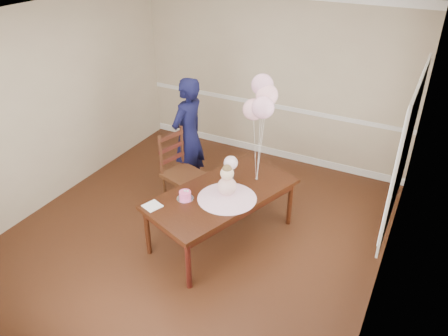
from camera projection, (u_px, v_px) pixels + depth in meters
floor at (195, 234)px, 5.68m from camera, size 4.50×5.00×0.00m
ceiling at (186, 20)px, 4.33m from camera, size 4.50×5.00×0.02m
wall_back at (272, 79)px, 6.92m from camera, size 4.50×0.02×2.70m
wall_front at (9, 283)px, 3.09m from camera, size 4.50×0.02×2.70m
wall_left at (48, 107)px, 5.90m from camera, size 0.02×5.00×2.70m
wall_right at (396, 191)px, 4.11m from camera, size 0.02×5.00×2.70m
chair_rail_trim at (271, 105)px, 7.14m from camera, size 4.50×0.02×0.07m
baseboard_trim at (268, 151)px, 7.57m from camera, size 4.50×0.02×0.12m
window_frame at (405, 150)px, 4.40m from camera, size 0.02×1.66×1.56m
window_blinds at (403, 149)px, 4.41m from camera, size 0.01×1.50×1.40m
dining_table_top at (222, 194)px, 5.30m from camera, size 1.50×2.06×0.05m
table_apron at (222, 198)px, 5.33m from camera, size 1.38×1.94×0.09m
table_leg_fl at (147, 232)px, 5.22m from camera, size 0.08×0.08×0.65m
table_leg_fr at (188, 265)px, 4.72m from camera, size 0.08×0.08×0.65m
table_leg_bl at (247, 180)px, 6.22m from camera, size 0.08×0.08×0.65m
table_leg_br at (290, 203)px, 5.73m from camera, size 0.08×0.08×0.65m
baby_skirt at (227, 195)px, 5.14m from camera, size 0.90×0.90×0.09m
baby_torso at (227, 186)px, 5.08m from camera, size 0.22×0.22×0.22m
baby_head at (227, 173)px, 5.00m from camera, size 0.16×0.16×0.16m
baby_hair at (227, 169)px, 4.97m from camera, size 0.11×0.11×0.11m
cake_platter at (185, 199)px, 5.15m from camera, size 0.26×0.26×0.01m
birthday_cake at (185, 195)px, 5.13m from camera, size 0.18×0.18×0.09m
cake_flower_a at (185, 191)px, 5.10m from camera, size 0.03×0.03×0.03m
cake_flower_b at (188, 191)px, 5.09m from camera, size 0.03×0.03×0.03m
rose_vase_near at (231, 174)px, 5.50m from camera, size 0.12×0.12×0.15m
roses_near at (231, 163)px, 5.41m from camera, size 0.18×0.18×0.18m
napkin at (152, 206)px, 5.02m from camera, size 0.24×0.24×0.01m
balloon_weight at (257, 179)px, 5.52m from camera, size 0.05×0.05×0.02m
balloon_a at (254, 109)px, 5.12m from camera, size 0.26×0.26×0.26m
balloon_b at (263, 108)px, 4.93m from camera, size 0.26×0.26×0.26m
balloon_c at (267, 95)px, 5.01m from camera, size 0.26×0.26×0.26m
balloon_d at (262, 85)px, 5.03m from camera, size 0.26×0.26×0.26m
balloon_ribbon_a at (255, 151)px, 5.35m from camera, size 0.08×0.03×0.78m
balloon_ribbon_b at (259, 151)px, 5.26m from camera, size 0.08×0.08×0.87m
balloon_ribbon_c at (261, 144)px, 5.30m from camera, size 0.05×0.08×0.96m
balloon_ribbon_d at (259, 139)px, 5.31m from camera, size 0.04×0.12×1.05m
dining_chair_seat at (183, 175)px, 6.04m from camera, size 0.58×0.58×0.05m
chair_leg_fl at (165, 191)px, 6.16m from camera, size 0.05×0.05×0.46m
chair_leg_fr at (183, 201)px, 5.93m from camera, size 0.05×0.05×0.46m
chair_leg_bl at (185, 180)px, 6.40m from camera, size 0.05×0.05×0.46m
chair_leg_br at (203, 190)px, 6.18m from camera, size 0.05×0.05×0.46m
chair_back_post_l at (161, 155)px, 5.89m from camera, size 0.05×0.05×0.60m
chair_back_post_r at (182, 146)px, 6.13m from camera, size 0.05×0.05×0.60m
chair_slat_low at (172, 158)px, 6.08m from camera, size 0.15×0.42×0.05m
chair_slat_mid at (171, 147)px, 5.99m from camera, size 0.15×0.42×0.05m
chair_slat_top at (171, 136)px, 5.91m from camera, size 0.15×0.42×0.05m
woman at (188, 135)px, 6.28m from camera, size 0.48×0.66×1.71m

